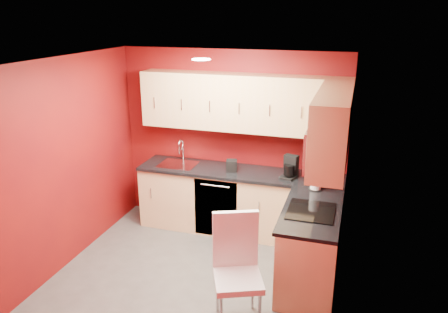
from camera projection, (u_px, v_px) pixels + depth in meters
The scene contains 21 objects.
floor at pixel (196, 274), 5.21m from camera, with size 3.20×3.20×0.00m, color #4F4C4A.
ceiling at pixel (191, 61), 4.41m from camera, with size 3.20×3.20×0.00m, color white.
wall_back at pixel (232, 140), 6.17m from camera, with size 3.20×3.20×0.00m, color maroon.
wall_front at pixel (126, 241), 3.45m from camera, with size 3.20×3.20×0.00m, color maroon.
wall_left at pixel (70, 162), 5.26m from camera, with size 3.00×3.00×0.00m, color maroon.
wall_right at pixel (343, 193), 4.36m from camera, with size 3.00×3.00×0.00m, color maroon.
base_cabinets_back at pixel (239, 202), 6.10m from camera, with size 2.80×0.60×0.87m, color #E8C184.
base_cabinets_right at pixel (311, 248), 4.93m from camera, with size 0.60×1.30×0.87m, color #E8C184.
countertop_back at pixel (239, 172), 5.94m from camera, with size 2.80×0.63×0.04m, color black.
countertop_right at pixel (312, 212), 4.78m from camera, with size 0.63×1.27×0.04m, color black.
upper_cabinets_back at pixel (243, 103), 5.77m from camera, with size 2.80×0.35×0.75m, color tan.
upper_cabinets_right at pixel (333, 120), 4.61m from camera, with size 0.35×1.55×0.75m.
microwave at pixel (327, 147), 4.47m from camera, with size 0.42×0.76×0.42m.
cooktop at pixel (311, 211), 4.74m from camera, with size 0.50×0.55×0.01m, color black.
sink at pixel (179, 162), 6.19m from camera, with size 0.52×0.42×0.35m.
dishwasher_front at pixel (216, 209), 5.91m from camera, with size 0.60×0.02×0.82m, color black.
downlight at pixel (201, 59), 4.69m from camera, with size 0.20×0.20×0.01m, color white.
coffee_maker at pixel (289, 167), 5.64m from camera, with size 0.18×0.24×0.30m, color black, non-canonical shape.
napkin_holder at pixel (232, 166), 5.91m from camera, with size 0.14×0.14×0.15m, color black, non-canonical shape.
paper_towel at pixel (316, 178), 5.28m from camera, with size 0.17×0.17×0.30m, color white, non-canonical shape.
dining_chair at pixel (238, 274), 4.23m from camera, with size 0.46×0.48×1.13m, color silver, non-canonical shape.
Camera 1 is at (1.65, -4.19, 2.99)m, focal length 35.00 mm.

